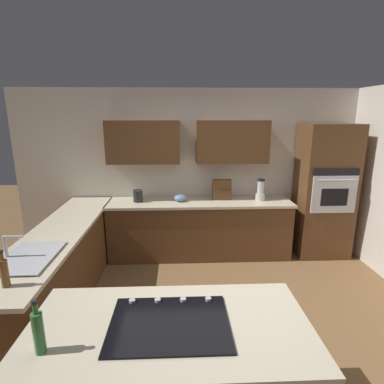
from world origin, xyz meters
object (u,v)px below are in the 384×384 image
(blender, at_px, (261,191))
(sink_unit, at_px, (28,257))
(kettle, at_px, (138,196))
(wall_oven, at_px, (324,191))
(dish_soap_bottle, at_px, (4,272))
(mixing_bowl, at_px, (180,198))
(spice_rack, at_px, (222,190))
(oil_bottle, at_px, (38,331))
(cooktop, at_px, (170,323))

(blender, bearing_deg, sink_unit, 35.14)
(kettle, bearing_deg, wall_oven, 179.54)
(blender, distance_m, dish_soap_bottle, 3.53)
(wall_oven, height_order, mixing_bowl, wall_oven)
(spice_rack, relative_size, oil_bottle, 0.97)
(mixing_bowl, bearing_deg, blender, 180.00)
(blender, distance_m, kettle, 1.90)
(wall_oven, distance_m, mixing_bowl, 2.25)
(spice_rack, height_order, dish_soap_bottle, spice_rack)
(blender, bearing_deg, mixing_bowl, -0.00)
(dish_soap_bottle, bearing_deg, wall_oven, -147.10)
(sink_unit, height_order, mixing_bowl, sink_unit)
(mixing_bowl, height_order, spice_rack, spice_rack)
(mixing_bowl, xyz_separation_m, dish_soap_bottle, (1.37, 2.37, 0.07))
(dish_soap_bottle, bearing_deg, cooktop, 158.89)
(cooktop, bearing_deg, blender, -115.03)
(kettle, bearing_deg, mixing_bowl, 180.00)
(wall_oven, height_order, dish_soap_bottle, wall_oven)
(cooktop, height_order, dish_soap_bottle, dish_soap_bottle)
(cooktop, relative_size, oil_bottle, 2.31)
(cooktop, distance_m, blender, 3.16)
(dish_soap_bottle, bearing_deg, kettle, -106.93)
(oil_bottle, bearing_deg, blender, -123.79)
(spice_rack, bearing_deg, oil_bottle, 65.09)
(spice_rack, bearing_deg, sink_unit, 43.12)
(sink_unit, xyz_separation_m, kettle, (-0.78, -1.89, 0.07))
(mixing_bowl, distance_m, oil_bottle, 3.17)
(oil_bottle, bearing_deg, sink_unit, -62.15)
(sink_unit, distance_m, blender, 3.28)
(sink_unit, relative_size, dish_soap_bottle, 2.30)
(wall_oven, height_order, sink_unit, wall_oven)
(kettle, bearing_deg, cooktop, 101.15)
(kettle, bearing_deg, blender, 180.00)
(cooktop, bearing_deg, dish_soap_bottle, -21.11)
(kettle, distance_m, dish_soap_bottle, 2.47)
(kettle, bearing_deg, spice_rack, -177.31)
(spice_rack, xyz_separation_m, dish_soap_bottle, (2.02, 2.43, -0.04))
(blender, bearing_deg, dish_soap_bottle, 42.07)
(kettle, height_order, dish_soap_bottle, dish_soap_bottle)
(blender, bearing_deg, cooktop, 64.97)
(dish_soap_bottle, xyz_separation_m, oil_bottle, (-0.57, 0.70, 0.01))
(blender, xyz_separation_m, oil_bottle, (2.05, 3.07, -0.01))
(cooktop, relative_size, spice_rack, 2.37)
(mixing_bowl, bearing_deg, cooktop, 88.28)
(blender, xyz_separation_m, spice_rack, (0.60, -0.06, 0.02))
(dish_soap_bottle, bearing_deg, spice_rack, -129.78)
(sink_unit, relative_size, blender, 2.09)
(sink_unit, distance_m, spice_rack, 2.85)
(wall_oven, relative_size, blender, 6.18)
(spice_rack, height_order, kettle, spice_rack)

